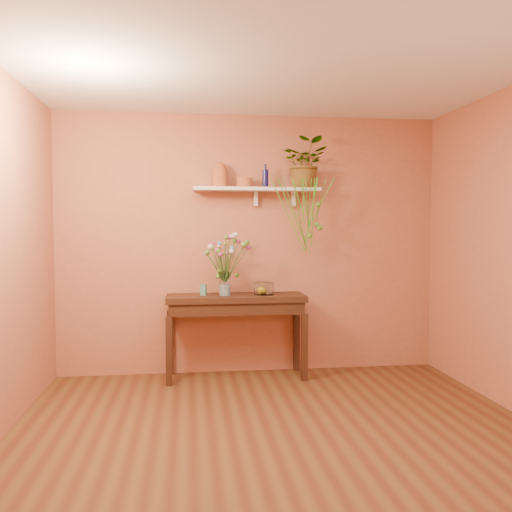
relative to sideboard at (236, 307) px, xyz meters
The scene contains 13 objects.
room 1.87m from the sideboard, 84.20° to the right, with size 4.04×4.04×2.70m.
sideboard is the anchor object (origin of this frame).
wall_shelf 1.22m from the sideboard, 26.46° to the left, with size 1.30×0.24×0.19m.
terracotta_jug 1.35m from the sideboard, 139.28° to the left, with size 0.18×0.18×0.25m.
terracotta_pot 1.27m from the sideboard, 50.58° to the left, with size 0.16×0.16×0.10m, color #B3552E.
blue_bottle 1.35m from the sideboard, 16.03° to the left, with size 0.07×0.07×0.24m.
spider_plant 1.64m from the sideboard, ahead, with size 0.46×0.39×0.51m, color #467C20.
plant_fronds 1.19m from the sideboard, ahead, with size 0.64×0.30×0.77m.
glass_vase 0.25m from the sideboard, behind, with size 0.12×0.12×0.24m.
bouquet 0.57m from the sideboard, 158.53° to the right, with size 0.46×0.39×0.50m.
glass_bowl 0.34m from the sideboard, ahead, with size 0.20×0.20×0.12m.
lemon 0.32m from the sideboard, ahead, with size 0.08×0.08×0.08m, color yellow.
carton 0.37m from the sideboard, behind, with size 0.06×0.04×0.11m, color teal.
Camera 1 is at (-0.65, -3.55, 1.52)m, focal length 37.20 mm.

